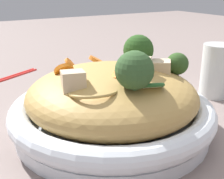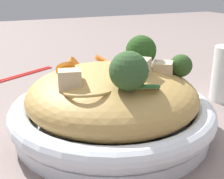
{
  "view_description": "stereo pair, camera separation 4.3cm",
  "coord_description": "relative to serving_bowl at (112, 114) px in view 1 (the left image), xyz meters",
  "views": [
    {
      "loc": [
        -0.2,
        -0.35,
        0.22
      ],
      "look_at": [
        0.0,
        0.0,
        0.07
      ],
      "focal_mm": 47.01,
      "sensor_mm": 36.0,
      "label": 1
    },
    {
      "loc": [
        -0.17,
        -0.37,
        0.22
      ],
      "look_at": [
        0.0,
        0.0,
        0.07
      ],
      "focal_mm": 47.01,
      "sensor_mm": 36.0,
      "label": 2
    }
  ],
  "objects": [
    {
      "name": "ground_plane",
      "position": [
        0.0,
        0.0,
        -0.03
      ],
      "size": [
        3.0,
        3.0,
        0.0
      ],
      "primitive_type": "plane",
      "color": "gray"
    },
    {
      "name": "chicken_chunks",
      "position": [
        0.0,
        -0.02,
        0.07
      ],
      "size": [
        0.18,
        0.05,
        0.04
      ],
      "color": "beige",
      "rests_on": "serving_bowl"
    },
    {
      "name": "noodle_heap",
      "position": [
        -0.0,
        -0.0,
        0.03
      ],
      "size": [
        0.25,
        0.25,
        0.08
      ],
      "color": "tan",
      "rests_on": "serving_bowl"
    },
    {
      "name": "carrot_coins",
      "position": [
        -0.01,
        0.05,
        0.07
      ],
      "size": [
        0.14,
        0.15,
        0.03
      ],
      "color": "orange",
      "rests_on": "serving_bowl"
    },
    {
      "name": "broccoli_florets",
      "position": [
        0.03,
        -0.03,
        0.09
      ],
      "size": [
        0.16,
        0.14,
        0.07
      ],
      "color": "#9DC47A",
      "rests_on": "serving_bowl"
    },
    {
      "name": "drinking_glass",
      "position": [
        0.25,
        0.02,
        0.03
      ],
      "size": [
        0.06,
        0.06,
        0.1
      ],
      "color": "silver",
      "rests_on": "ground_plane"
    },
    {
      "name": "zucchini_slices",
      "position": [
        0.02,
        -0.03,
        0.07
      ],
      "size": [
        0.08,
        0.12,
        0.03
      ],
      "color": "beige",
      "rests_on": "serving_bowl"
    },
    {
      "name": "serving_bowl",
      "position": [
        0.0,
        0.0,
        0.0
      ],
      "size": [
        0.31,
        0.31,
        0.05
      ],
      "color": "white",
      "rests_on": "ground_plane"
    }
  ]
}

